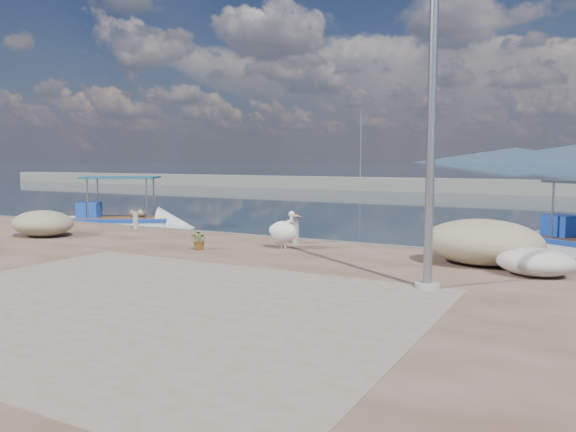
{
  "coord_description": "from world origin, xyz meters",
  "views": [
    {
      "loc": [
        7.41,
        -9.77,
        2.86
      ],
      "look_at": [
        0.0,
        3.8,
        1.3
      ],
      "focal_mm": 35.0,
      "sensor_mm": 36.0,
      "label": 1
    }
  ],
  "objects_px": {
    "boat_left": "(121,225)",
    "pelican": "(284,231)",
    "lamp_post": "(432,107)",
    "bollard_near": "(295,229)"
  },
  "relations": [
    {
      "from": "boat_left",
      "to": "pelican",
      "type": "height_order",
      "value": "boat_left"
    },
    {
      "from": "boat_left",
      "to": "pelican",
      "type": "distance_m",
      "value": 10.51
    },
    {
      "from": "pelican",
      "to": "lamp_post",
      "type": "height_order",
      "value": "lamp_post"
    },
    {
      "from": "pelican",
      "to": "lamp_post",
      "type": "distance_m",
      "value": 5.97
    },
    {
      "from": "pelican",
      "to": "lamp_post",
      "type": "xyz_separation_m",
      "value": [
        4.53,
        -2.69,
        2.81
      ]
    },
    {
      "from": "pelican",
      "to": "bollard_near",
      "type": "distance_m",
      "value": 1.04
    },
    {
      "from": "pelican",
      "to": "lamp_post",
      "type": "relative_size",
      "value": 0.15
    },
    {
      "from": "boat_left",
      "to": "lamp_post",
      "type": "bearing_deg",
      "value": -54.91
    },
    {
      "from": "boat_left",
      "to": "lamp_post",
      "type": "xyz_separation_m",
      "value": [
        14.28,
        -6.54,
        3.6
      ]
    },
    {
      "from": "boat_left",
      "to": "pelican",
      "type": "relative_size",
      "value": 5.02
    }
  ]
}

